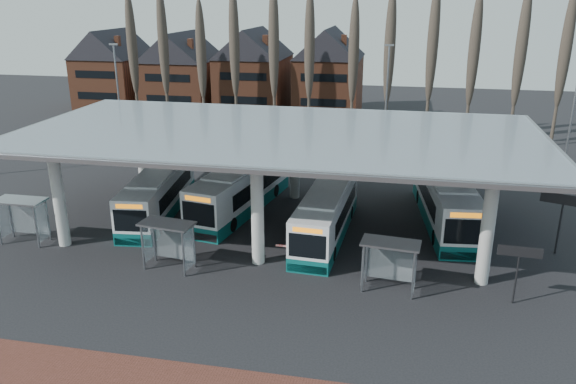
% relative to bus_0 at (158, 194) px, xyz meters
% --- Properties ---
extents(ground, '(140.00, 140.00, 0.00)m').
position_rel_bus_0_xyz_m(ground, '(8.51, -8.46, -1.42)').
color(ground, black).
rests_on(ground, ground).
extents(station_canopy, '(32.00, 16.00, 6.34)m').
position_rel_bus_0_xyz_m(station_canopy, '(8.51, -0.46, 4.26)').
color(station_canopy, beige).
rests_on(station_canopy, ground).
extents(poplar_row, '(45.10, 1.10, 14.50)m').
position_rel_bus_0_xyz_m(poplar_row, '(8.51, 24.54, 7.35)').
color(poplar_row, '#473D33').
rests_on(poplar_row, ground).
extents(townhouse_row, '(36.80, 10.30, 12.25)m').
position_rel_bus_0_xyz_m(townhouse_row, '(-7.24, 35.54, 4.52)').
color(townhouse_row, brown).
rests_on(townhouse_row, ground).
extents(lamp_post_a, '(0.80, 0.16, 10.17)m').
position_rel_bus_0_xyz_m(lamp_post_a, '(-9.49, 13.54, 3.91)').
color(lamp_post_a, slate).
rests_on(lamp_post_a, ground).
extents(lamp_post_b, '(0.80, 0.16, 10.17)m').
position_rel_bus_0_xyz_m(lamp_post_b, '(14.51, 17.54, 3.91)').
color(lamp_post_b, slate).
rests_on(lamp_post_b, ground).
extents(lamp_post_c, '(0.80, 0.16, 10.17)m').
position_rel_bus_0_xyz_m(lamp_post_c, '(28.51, 11.54, 3.91)').
color(lamp_post_c, slate).
rests_on(lamp_post_c, ground).
extents(bus_0, '(3.59, 11.06, 3.02)m').
position_rel_bus_0_xyz_m(bus_0, '(0.00, 0.00, 0.00)').
color(bus_0, white).
rests_on(bus_0, ground).
extents(bus_1, '(4.47, 11.92, 3.24)m').
position_rel_bus_0_xyz_m(bus_1, '(5.35, 1.85, 0.11)').
color(bus_1, white).
rests_on(bus_1, ground).
extents(bus_2, '(2.92, 10.96, 3.01)m').
position_rel_bus_0_xyz_m(bus_2, '(11.74, -1.40, -0.00)').
color(bus_2, white).
rests_on(bus_2, ground).
extents(bus_3, '(3.85, 12.06, 3.29)m').
position_rel_bus_0_xyz_m(bus_3, '(19.06, 2.32, 0.13)').
color(bus_3, white).
rests_on(bus_3, ground).
extents(shelter_0, '(2.98, 1.51, 2.75)m').
position_rel_bus_0_xyz_m(shelter_0, '(-6.03, -5.94, 0.58)').
color(shelter_0, gray).
rests_on(shelter_0, ground).
extents(shelter_1, '(3.07, 1.83, 2.70)m').
position_rel_bus_0_xyz_m(shelter_1, '(3.93, -7.49, 0.54)').
color(shelter_1, gray).
rests_on(shelter_1, ground).
extents(shelter_2, '(3.02, 1.75, 2.68)m').
position_rel_bus_0_xyz_m(shelter_2, '(15.78, -7.60, 0.53)').
color(shelter_2, gray).
rests_on(shelter_2, ground).
extents(info_sign_0, '(2.03, 0.23, 3.02)m').
position_rel_bus_0_xyz_m(info_sign_0, '(21.77, -7.82, 1.11)').
color(info_sign_0, black).
rests_on(info_sign_0, ground).
extents(info_sign_1, '(2.37, 0.93, 3.66)m').
position_rel_bus_0_xyz_m(info_sign_1, '(25.16, -1.45, 1.65)').
color(info_sign_1, black).
rests_on(info_sign_1, ground).
extents(barrier, '(2.10, 0.56, 1.05)m').
position_rel_bus_0_xyz_m(barrier, '(10.46, -5.35, -0.61)').
color(barrier, black).
rests_on(barrier, ground).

